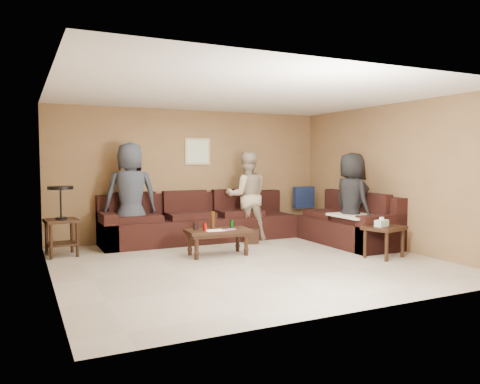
{
  "coord_description": "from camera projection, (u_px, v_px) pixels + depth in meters",
  "views": [
    {
      "loc": [
        -3.1,
        -6.18,
        1.54
      ],
      "look_at": [
        0.25,
        0.85,
        1.0
      ],
      "focal_mm": 35.0,
      "sensor_mm": 36.0,
      "label": 1
    }
  ],
  "objects": [
    {
      "name": "room",
      "position": [
        249.0,
        151.0,
        6.89
      ],
      "size": [
        5.6,
        5.5,
        2.5
      ],
      "color": "#B2A997",
      "rests_on": "ground"
    },
    {
      "name": "sectional_sofa",
      "position": [
        252.0,
        225.0,
        8.7
      ],
      "size": [
        4.65,
        2.9,
        0.97
      ],
      "color": "black",
      "rests_on": "ground"
    },
    {
      "name": "coffee_table",
      "position": [
        218.0,
        233.0,
        7.5
      ],
      "size": [
        1.04,
        0.57,
        0.71
      ],
      "rotation": [
        0.0,
        0.0,
        -0.06
      ],
      "color": "black",
      "rests_on": "ground"
    },
    {
      "name": "end_table_left",
      "position": [
        61.0,
        220.0,
        7.44
      ],
      "size": [
        0.54,
        0.54,
        1.12
      ],
      "rotation": [
        0.0,
        0.0,
        0.11
      ],
      "color": "black",
      "rests_on": "ground"
    },
    {
      "name": "side_table_right",
      "position": [
        384.0,
        231.0,
        7.34
      ],
      "size": [
        0.72,
        0.65,
        0.64
      ],
      "rotation": [
        0.0,
        0.0,
        0.3
      ],
      "color": "black",
      "rests_on": "ground"
    },
    {
      "name": "waste_bin",
      "position": [
        252.0,
        236.0,
        8.59
      ],
      "size": [
        0.29,
        0.29,
        0.26
      ],
      "primitive_type": "cube",
      "rotation": [
        0.0,
        0.0,
        -0.4
      ],
      "color": "black",
      "rests_on": "ground"
    },
    {
      "name": "wall_art",
      "position": [
        197.0,
        151.0,
        9.16
      ],
      "size": [
        0.52,
        0.04,
        0.52
      ],
      "color": "tan",
      "rests_on": "ground"
    },
    {
      "name": "person_left",
      "position": [
        131.0,
        195.0,
        8.17
      ],
      "size": [
        0.93,
        0.64,
        1.84
      ],
      "primitive_type": "imported",
      "rotation": [
        0.0,
        0.0,
        3.08
      ],
      "color": "#2B313B",
      "rests_on": "ground"
    },
    {
      "name": "person_middle",
      "position": [
        247.0,
        196.0,
        8.98
      ],
      "size": [
        0.95,
        0.83,
        1.69
      ],
      "primitive_type": "imported",
      "rotation": [
        0.0,
        0.0,
        2.89
      ],
      "color": "tan",
      "rests_on": "ground"
    },
    {
      "name": "person_right",
      "position": [
        352.0,
        200.0,
        8.13
      ],
      "size": [
        0.53,
        0.81,
        1.66
      ],
      "primitive_type": "imported",
      "rotation": [
        0.0,
        0.0,
        1.56
      ],
      "color": "black",
      "rests_on": "ground"
    }
  ]
}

